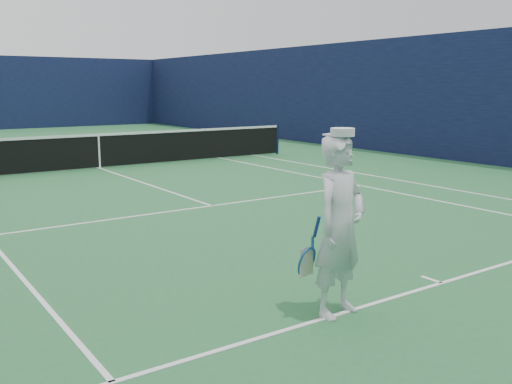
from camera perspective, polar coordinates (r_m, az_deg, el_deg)
ground at (r=17.09m, az=-15.34°, el=2.28°), size 80.00×80.00×0.00m
court_markings at (r=17.09m, az=-15.34°, el=2.30°), size 11.03×23.83×0.01m
windscreen_fence at (r=16.94m, az=-15.67°, el=8.99°), size 20.12×36.12×4.00m
tennis_net at (r=17.02m, az=-15.43°, el=4.13°), size 12.88×0.09×1.07m
tennis_player at (r=5.85m, az=8.38°, el=-3.36°), size 0.85×0.58×1.93m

